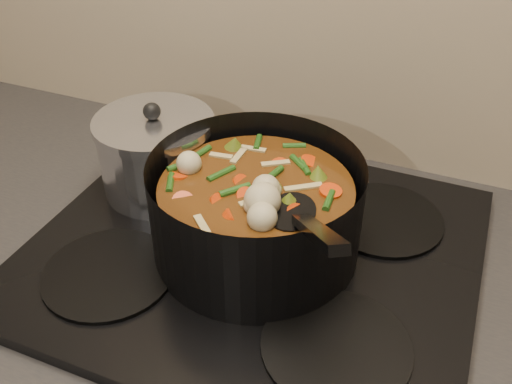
% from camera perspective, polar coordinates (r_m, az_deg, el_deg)
% --- Properties ---
extents(stovetop, '(0.62, 0.54, 0.03)m').
position_cam_1_polar(stovetop, '(0.83, -0.20, -5.85)').
color(stovetop, black).
rests_on(stovetop, counter).
extents(stockpot, '(0.36, 0.38, 0.21)m').
position_cam_1_polar(stockpot, '(0.78, 0.03, -2.01)').
color(stockpot, black).
rests_on(stockpot, stovetop).
extents(saucepan, '(0.19, 0.19, 0.15)m').
position_cam_1_polar(saucepan, '(0.92, -9.87, 3.79)').
color(saucepan, silver).
rests_on(saucepan, stovetop).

